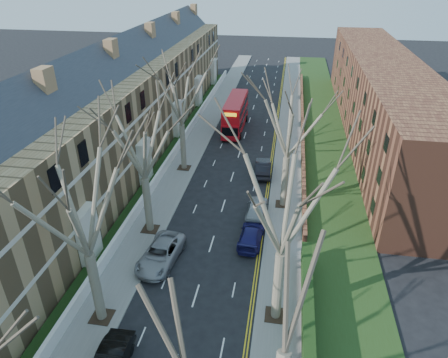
% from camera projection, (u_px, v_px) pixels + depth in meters
% --- Properties ---
extents(pavement_left, '(3.00, 102.00, 0.12)m').
position_uv_depth(pavement_left, '(202.00, 132.00, 55.16)').
color(pavement_left, slate).
rests_on(pavement_left, ground).
extents(pavement_right, '(3.00, 102.00, 0.12)m').
position_uv_depth(pavement_right, '(289.00, 138.00, 53.45)').
color(pavement_right, slate).
rests_on(pavement_right, ground).
extents(terrace_left, '(9.70, 78.00, 13.60)m').
position_uv_depth(terrace_left, '(122.00, 110.00, 46.70)').
color(terrace_left, '#96754C').
rests_on(terrace_left, ground).
extents(flats_right, '(13.97, 54.00, 10.00)m').
position_uv_depth(flats_right, '(380.00, 97.00, 52.90)').
color(flats_right, brown).
rests_on(flats_right, ground).
extents(front_wall_left, '(0.30, 78.00, 1.00)m').
position_uv_depth(front_wall_left, '(175.00, 152.00, 48.21)').
color(front_wall_left, white).
rests_on(front_wall_left, ground).
extents(grass_verge_right, '(6.00, 102.00, 0.06)m').
position_uv_depth(grass_verge_right, '(324.00, 139.00, 52.77)').
color(grass_verge_right, '#233C15').
rests_on(grass_verge_right, ground).
extents(tree_left_mid, '(10.50, 10.50, 14.71)m').
position_uv_depth(tree_left_mid, '(77.00, 196.00, 22.01)').
color(tree_left_mid, '#766854').
rests_on(tree_left_mid, ground).
extents(tree_left_far, '(10.15, 10.15, 14.22)m').
position_uv_depth(tree_left_far, '(140.00, 133.00, 30.81)').
color(tree_left_far, '#766854').
rests_on(tree_left_far, ground).
extents(tree_left_dist, '(10.50, 10.50, 14.71)m').
position_uv_depth(tree_left_dist, '(180.00, 86.00, 41.03)').
color(tree_left_dist, '#766854').
rests_on(tree_left_dist, ground).
extents(tree_right_mid, '(10.50, 10.50, 14.71)m').
position_uv_depth(tree_right_mid, '(286.00, 195.00, 22.12)').
color(tree_right_mid, '#766854').
rests_on(tree_right_mid, ground).
extents(tree_right_far, '(10.15, 10.15, 14.22)m').
position_uv_depth(tree_right_far, '(290.00, 115.00, 34.37)').
color(tree_right_far, '#766854').
rests_on(tree_right_far, ground).
extents(double_decker_bus, '(2.67, 10.32, 4.34)m').
position_uv_depth(double_decker_bus, '(235.00, 115.00, 55.26)').
color(double_decker_bus, '#B40C15').
rests_on(double_decker_bus, ground).
extents(car_left_far, '(3.11, 5.77, 1.54)m').
position_uv_depth(car_left_far, '(161.00, 254.00, 31.24)').
color(car_left_far, gray).
rests_on(car_left_far, ground).
extents(car_right_near, '(2.17, 4.78, 1.36)m').
position_uv_depth(car_right_near, '(251.00, 235.00, 33.51)').
color(car_right_near, navy).
rests_on(car_right_near, ground).
extents(car_right_mid, '(2.00, 4.75, 1.61)m').
position_uv_depth(car_right_mid, '(257.00, 209.00, 36.83)').
color(car_right_mid, '#94979C').
rests_on(car_right_mid, ground).
extents(car_right_far, '(2.02, 4.90, 1.58)m').
position_uv_depth(car_right_far, '(263.00, 167.00, 44.20)').
color(car_right_far, black).
rests_on(car_right_far, ground).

